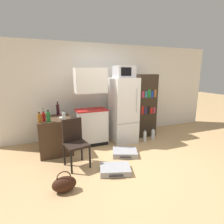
% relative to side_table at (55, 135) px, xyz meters
% --- Properties ---
extents(ground_plane, '(24.00, 24.00, 0.00)m').
position_rel_side_table_xyz_m(ground_plane, '(1.51, -1.22, -0.39)').
color(ground_plane, tan).
extents(wall_back, '(6.40, 0.10, 2.52)m').
position_rel_side_table_xyz_m(wall_back, '(1.71, 0.78, 0.87)').
color(wall_back, white).
rests_on(wall_back, ground_plane).
extents(side_table, '(0.68, 0.75, 0.78)m').
position_rel_side_table_xyz_m(side_table, '(0.00, 0.00, 0.00)').
color(side_table, '#422D1E').
rests_on(side_table, ground_plane).
extents(kitchen_hutch, '(0.75, 0.46, 1.87)m').
position_rel_side_table_xyz_m(kitchen_hutch, '(0.88, 0.15, 0.46)').
color(kitchen_hutch, white).
rests_on(kitchen_hutch, ground_plane).
extents(refrigerator, '(0.60, 0.67, 1.64)m').
position_rel_side_table_xyz_m(refrigerator, '(1.70, 0.06, 0.43)').
color(refrigerator, white).
rests_on(refrigerator, ground_plane).
extents(microwave, '(0.46, 0.43, 0.29)m').
position_rel_side_table_xyz_m(microwave, '(1.70, 0.05, 1.39)').
color(microwave, '#B7B7BC').
rests_on(microwave, refrigerator).
extents(bookshelf, '(0.56, 0.35, 1.72)m').
position_rel_side_table_xyz_m(bookshelf, '(2.44, 0.21, 0.47)').
color(bookshelf, '#2D2319').
rests_on(bookshelf, ground_plane).
extents(bottle_green_tall, '(0.08, 0.08, 0.25)m').
position_rel_side_table_xyz_m(bottle_green_tall, '(-0.12, -0.27, 0.49)').
color(bottle_green_tall, '#1E6028').
rests_on(bottle_green_tall, side_table).
extents(bottle_wine_dark, '(0.07, 0.07, 0.32)m').
position_rel_side_table_xyz_m(bottle_wine_dark, '(0.11, 0.27, 0.52)').
color(bottle_wine_dark, black).
rests_on(bottle_wine_dark, side_table).
extents(bottle_amber_beer, '(0.08, 0.08, 0.22)m').
position_rel_side_table_xyz_m(bottle_amber_beer, '(-0.29, -0.27, 0.48)').
color(bottle_amber_beer, brown).
rests_on(bottle_amber_beer, side_table).
extents(bottle_clear_short, '(0.07, 0.07, 0.22)m').
position_rel_side_table_xyz_m(bottle_clear_short, '(0.18, -0.29, 0.48)').
color(bottle_clear_short, silver).
rests_on(bottle_clear_short, side_table).
extents(bottle_ketchup_red, '(0.07, 0.07, 0.21)m').
position_rel_side_table_xyz_m(bottle_ketchup_red, '(-0.21, -0.18, 0.48)').
color(bottle_ketchup_red, '#AD1914').
rests_on(bottle_ketchup_red, side_table).
extents(bottle_milk_white, '(0.06, 0.06, 0.17)m').
position_rel_side_table_xyz_m(bottle_milk_white, '(-0.22, 0.30, 0.46)').
color(bottle_milk_white, white).
rests_on(bottle_milk_white, side_table).
extents(bowl, '(0.13, 0.13, 0.03)m').
position_rel_side_table_xyz_m(bowl, '(0.16, -0.11, 0.41)').
color(bowl, silver).
rests_on(bowl, side_table).
extents(chair, '(0.48, 0.48, 0.91)m').
position_rel_side_table_xyz_m(chair, '(0.31, -0.75, 0.14)').
color(chair, black).
rests_on(chair, ground_plane).
extents(suitcase_large_flat, '(0.62, 0.52, 0.11)m').
position_rel_side_table_xyz_m(suitcase_large_flat, '(0.93, -1.28, -0.34)').
color(suitcase_large_flat, '#99999E').
rests_on(suitcase_large_flat, ground_plane).
extents(suitcase_small_flat, '(0.64, 0.59, 0.11)m').
position_rel_side_table_xyz_m(suitcase_small_flat, '(1.38, -0.72, -0.34)').
color(suitcase_small_flat, '#99999E').
rests_on(suitcase_small_flat, ground_plane).
extents(handbag, '(0.36, 0.20, 0.33)m').
position_rel_side_table_xyz_m(handbag, '(0.02, -1.49, -0.27)').
color(handbag, '#33190F').
rests_on(handbag, ground_plane).
extents(water_bottle_front, '(0.08, 0.08, 0.34)m').
position_rel_side_table_xyz_m(water_bottle_front, '(2.19, -0.23, -0.25)').
color(water_bottle_front, silver).
rests_on(water_bottle_front, ground_plane).
extents(water_bottle_middle, '(0.10, 0.10, 0.32)m').
position_rel_side_table_xyz_m(water_bottle_middle, '(2.48, -0.16, -0.26)').
color(water_bottle_middle, silver).
rests_on(water_bottle_middle, ground_plane).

